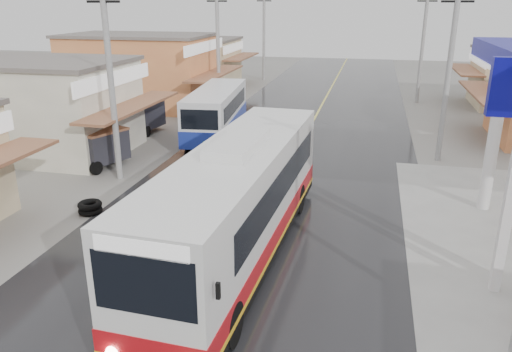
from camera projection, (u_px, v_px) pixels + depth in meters
The scene contains 12 objects.
ground at pixel (206, 319), 12.32m from camera, with size 120.00×120.00×0.00m, color slate.
road at pixel (297, 151), 26.10m from camera, with size 12.00×90.00×0.02m, color black.
centre_line at pixel (297, 150), 26.10m from camera, with size 0.15×90.00×0.01m, color #D8CC4C.
shopfronts_left at pixel (101, 125), 31.63m from camera, with size 11.00×44.00×5.20m, color tan, non-canonical shape.
utility_poles_left at pixel (179, 138), 28.52m from camera, with size 1.60×50.00×8.00m, color gray, non-canonical shape.
utility_poles_right at pixel (437, 160), 24.61m from camera, with size 1.60×36.00×8.00m, color gray, non-canonical shape.
coach_bus at pixel (240, 201), 14.88m from camera, with size 3.20×11.98×3.71m.
second_bus at pixel (216, 112), 28.35m from camera, with size 3.03×8.39×2.72m.
cyclist at pixel (207, 167), 21.64m from camera, with size 1.01×1.80×1.83m.
tricycle_near at pixel (102, 146), 23.27m from camera, with size 2.24×2.74×1.80m.
tricycle_far at pixel (145, 115), 29.46m from camera, with size 1.88×2.61×1.87m.
tyre_stack at pixel (90, 207), 18.40m from camera, with size 0.88×0.88×0.45m.
Camera 1 is at (3.57, -9.89, 7.44)m, focal length 35.00 mm.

